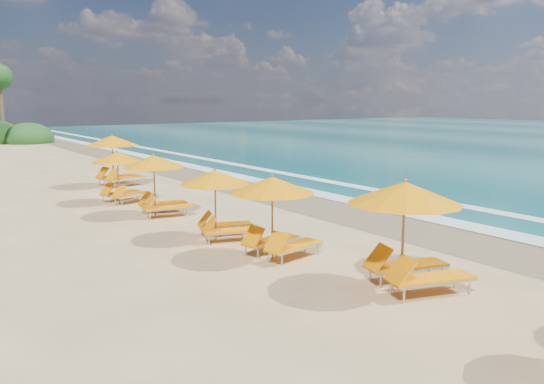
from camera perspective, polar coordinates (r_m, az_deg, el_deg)
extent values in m
plane|color=tan|center=(18.99, 0.00, -3.57)|extent=(160.00, 160.00, 0.00)
cube|color=#8A7752|center=(21.50, 8.73, -2.10)|extent=(4.00, 160.00, 0.01)
cube|color=white|center=(22.54, 11.48, -1.57)|extent=(1.20, 160.00, 0.01)
cube|color=white|center=(24.79, 16.23, -0.77)|extent=(0.80, 160.00, 0.01)
cylinder|color=olive|center=(12.68, 13.74, -4.72)|extent=(0.06, 0.06, 2.52)
cone|color=orange|center=(12.47, 13.93, -0.06)|extent=(3.25, 3.25, 0.51)
sphere|color=olive|center=(12.43, 13.98, 1.21)|extent=(0.09, 0.09, 0.09)
cylinder|color=olive|center=(14.81, 0.03, -2.85)|extent=(0.06, 0.06, 2.28)
cone|color=orange|center=(14.64, 0.03, 0.77)|extent=(2.72, 2.72, 0.46)
sphere|color=olive|center=(14.60, 0.03, 1.75)|extent=(0.08, 0.08, 0.08)
cylinder|color=olive|center=(17.02, -6.03, -1.45)|extent=(0.05, 0.05, 2.17)
cone|color=orange|center=(16.87, -6.08, 1.56)|extent=(2.83, 2.83, 0.44)
sphere|color=olive|center=(16.84, -6.10, 2.37)|extent=(0.08, 0.08, 0.08)
cylinder|color=olive|center=(20.87, -12.38, 0.61)|extent=(0.06, 0.06, 2.29)
cone|color=orange|center=(20.74, -12.48, 3.20)|extent=(2.75, 2.75, 0.46)
sphere|color=olive|center=(20.71, -12.50, 3.91)|extent=(0.08, 0.08, 0.08)
cylinder|color=olive|center=(23.86, -16.02, 1.43)|extent=(0.05, 0.05, 2.17)
cone|color=orange|center=(23.75, -16.12, 3.58)|extent=(2.75, 2.75, 0.44)
sphere|color=olive|center=(23.73, -16.15, 4.16)|extent=(0.08, 0.08, 0.08)
cylinder|color=olive|center=(28.62, -16.55, 3.14)|extent=(0.06, 0.06, 2.57)
cone|color=orange|center=(28.53, -16.66, 5.27)|extent=(3.04, 3.04, 0.52)
sphere|color=olive|center=(28.51, -16.69, 5.84)|extent=(0.09, 0.09, 0.09)
ellipsoid|color=#163D14|center=(61.32, -24.42, 5.22)|extent=(5.00, 5.00, 3.25)
cylinder|color=brown|center=(62.83, -26.77, 7.80)|extent=(0.36, 0.36, 6.80)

